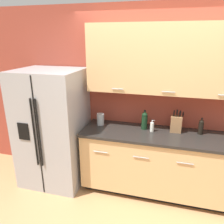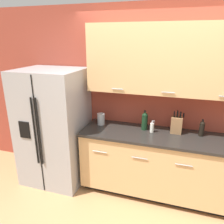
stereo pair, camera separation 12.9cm
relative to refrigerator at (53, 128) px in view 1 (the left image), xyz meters
name	(u,v)px [view 1 (the left image)]	position (x,y,z in m)	size (l,w,h in m)	color
wall_back	(163,88)	(1.56, 0.37, 0.62)	(10.00, 0.39, 2.60)	#993D2D
counter_unit	(162,163)	(1.63, 0.09, -0.40)	(2.26, 0.64, 0.92)	black
refrigerator	(53,128)	(0.00, 0.00, 0.00)	(0.92, 0.82, 1.74)	#9E9EA0
knife_block	(176,124)	(1.77, 0.20, 0.17)	(0.16, 0.11, 0.32)	olive
wine_bottle	(145,120)	(1.34, 0.19, 0.18)	(0.08, 0.08, 0.28)	black
soap_dispenser	(152,127)	(1.45, 0.13, 0.12)	(0.06, 0.05, 0.17)	silver
oil_bottle	(201,127)	(2.09, 0.21, 0.16)	(0.07, 0.07, 0.23)	black
steel_canister	(100,119)	(0.69, 0.19, 0.14)	(0.11, 0.11, 0.19)	#A3A3A5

